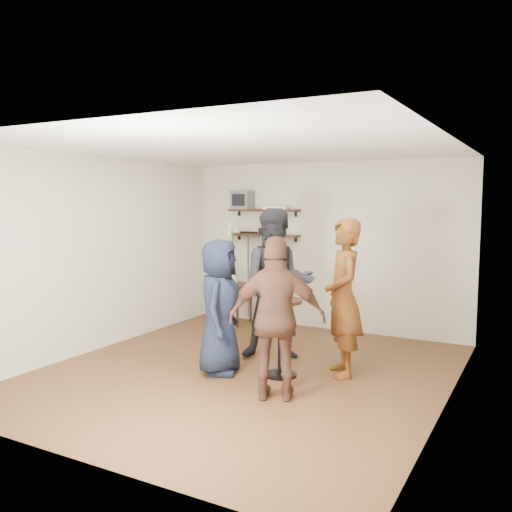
{
  "coord_description": "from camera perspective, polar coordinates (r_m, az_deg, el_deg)",
  "views": [
    {
      "loc": [
        3.07,
        -5.38,
        2.03
      ],
      "look_at": [
        -0.07,
        0.4,
        1.34
      ],
      "focal_mm": 38.0,
      "sensor_mm": 36.0,
      "label": 1
    }
  ],
  "objects": [
    {
      "name": "room",
      "position": [
        6.24,
        -1.21,
        -0.72
      ],
      "size": [
        4.58,
        5.08,
        2.68
      ],
      "color": "#4C2E18",
      "rests_on": "ground"
    },
    {
      "name": "shelf_upper",
      "position": [
        8.76,
        0.82,
        4.83
      ],
      "size": [
        1.2,
        0.25,
        0.04
      ],
      "primitive_type": "cube",
      "color": "black",
      "rests_on": "room"
    },
    {
      "name": "shelf_lower",
      "position": [
        8.78,
        0.81,
        2.22
      ],
      "size": [
        1.2,
        0.25,
        0.04
      ],
      "primitive_type": "cube",
      "color": "black",
      "rests_on": "room"
    },
    {
      "name": "crt_monitor",
      "position": [
        8.94,
        -1.38,
        5.92
      ],
      "size": [
        0.32,
        0.3,
        0.3
      ],
      "primitive_type": "cube",
      "color": "#59595B",
      "rests_on": "shelf_upper"
    },
    {
      "name": "dvd_deck",
      "position": [
        8.65,
        2.22,
        5.12
      ],
      "size": [
        0.4,
        0.24,
        0.06
      ],
      "primitive_type": "cube",
      "color": "silver",
      "rests_on": "shelf_upper"
    },
    {
      "name": "radio",
      "position": [
        8.76,
        1.05,
        2.65
      ],
      "size": [
        0.22,
        0.1,
        0.1
      ],
      "primitive_type": "cube",
      "color": "black",
      "rests_on": "shelf_lower"
    },
    {
      "name": "power_strip",
      "position": [
        8.97,
        -0.78,
        2.5
      ],
      "size": [
        0.3,
        0.05,
        0.03
      ],
      "primitive_type": "cube",
      "color": "black",
      "rests_on": "shelf_lower"
    },
    {
      "name": "side_table",
      "position": [
        8.88,
        -2.48,
        -3.63
      ],
      "size": [
        0.59,
        0.59,
        0.65
      ],
      "rotation": [
        0.0,
        0.0,
        0.08
      ],
      "color": "black",
      "rests_on": "room"
    },
    {
      "name": "vase_lilies",
      "position": [
        8.82,
        -2.5,
        -0.83
      ],
      "size": [
        0.2,
        0.21,
        1.04
      ],
      "rotation": [
        0.0,
        0.0,
        0.08
      ],
      "color": "silver",
      "rests_on": "side_table"
    },
    {
      "name": "drinks_table",
      "position": [
        6.25,
        2.62,
        -7.47
      ],
      "size": [
        0.49,
        0.49,
        0.9
      ],
      "color": "black",
      "rests_on": "room"
    },
    {
      "name": "wine_glass_fl",
      "position": [
        6.16,
        1.87,
        -3.18
      ],
      "size": [
        0.07,
        0.07,
        0.22
      ],
      "color": "silver",
      "rests_on": "drinks_table"
    },
    {
      "name": "wine_glass_fr",
      "position": [
        6.11,
        3.08,
        -3.48
      ],
      "size": [
        0.06,
        0.06,
        0.19
      ],
      "color": "silver",
      "rests_on": "drinks_table"
    },
    {
      "name": "wine_glass_bl",
      "position": [
        6.22,
        2.74,
        -3.1
      ],
      "size": [
        0.07,
        0.07,
        0.22
      ],
      "color": "silver",
      "rests_on": "drinks_table"
    },
    {
      "name": "wine_glass_br",
      "position": [
        6.14,
        2.97,
        -3.47
      ],
      "size": [
        0.06,
        0.06,
        0.18
      ],
      "color": "silver",
      "rests_on": "drinks_table"
    },
    {
      "name": "person_plaid",
      "position": [
        6.3,
        9.18,
        -4.33
      ],
      "size": [
        0.72,
        0.79,
        1.82
      ],
      "primitive_type": "imported",
      "rotation": [
        0.0,
        0.0,
        -1.0
      ],
      "color": "#B31714",
      "rests_on": "room"
    },
    {
      "name": "person_dark",
      "position": [
        6.88,
        2.3,
        -2.96
      ],
      "size": [
        1.17,
        1.09,
        1.92
      ],
      "primitive_type": "imported",
      "rotation": [
        0.0,
        0.0,
        0.51
      ],
      "color": "black",
      "rests_on": "room"
    },
    {
      "name": "person_navy",
      "position": [
        6.33,
        -3.88,
        -5.34
      ],
      "size": [
        0.72,
        0.89,
        1.57
      ],
      "primitive_type": "imported",
      "rotation": [
        0.0,
        0.0,
        1.9
      ],
      "color": "black",
      "rests_on": "room"
    },
    {
      "name": "person_brown",
      "position": [
        5.49,
        2.24,
        -6.59
      ],
      "size": [
        1.06,
        0.75,
        1.67
      ],
      "primitive_type": "imported",
      "rotation": [
        0.0,
        0.0,
        3.54
      ],
      "color": "#4F2E22",
      "rests_on": "room"
    }
  ]
}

